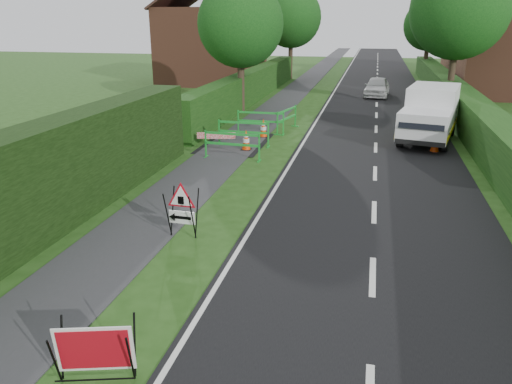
{
  "coord_description": "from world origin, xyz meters",
  "views": [
    {
      "loc": [
        2.24,
        -7.91,
        4.76
      ],
      "look_at": [
        -0.28,
        2.94,
        0.88
      ],
      "focal_mm": 35.0,
      "sensor_mm": 36.0,
      "label": 1
    }
  ],
  "objects_px": {
    "works_van": "(430,113)",
    "hatchback_car": "(377,87)",
    "red_rect_sign": "(95,350)",
    "triangle_sign": "(180,206)"
  },
  "relations": [
    {
      "from": "works_van",
      "to": "hatchback_car",
      "type": "height_order",
      "value": "works_van"
    },
    {
      "from": "red_rect_sign",
      "to": "works_van",
      "type": "distance_m",
      "value": 17.16
    },
    {
      "from": "works_van",
      "to": "hatchback_car",
      "type": "relative_size",
      "value": 1.38
    },
    {
      "from": "triangle_sign",
      "to": "works_van",
      "type": "distance_m",
      "value": 13.03
    },
    {
      "from": "triangle_sign",
      "to": "hatchback_car",
      "type": "relative_size",
      "value": 0.31
    },
    {
      "from": "hatchback_car",
      "to": "works_van",
      "type": "bearing_deg",
      "value": -76.06
    },
    {
      "from": "red_rect_sign",
      "to": "works_van",
      "type": "relative_size",
      "value": 0.23
    },
    {
      "from": "works_van",
      "to": "hatchback_car",
      "type": "bearing_deg",
      "value": 111.77
    },
    {
      "from": "red_rect_sign",
      "to": "hatchback_car",
      "type": "bearing_deg",
      "value": 66.16
    },
    {
      "from": "triangle_sign",
      "to": "hatchback_car",
      "type": "distance_m",
      "value": 23.81
    }
  ]
}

